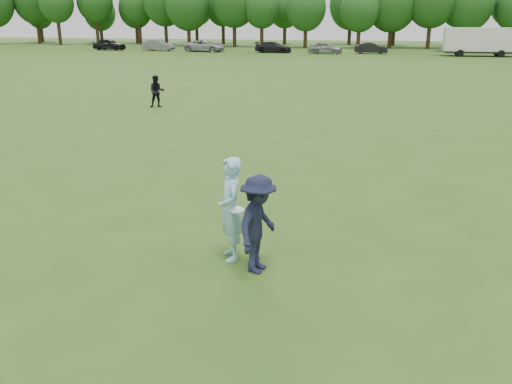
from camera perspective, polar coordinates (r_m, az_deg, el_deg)
ground at (r=10.51m, az=2.72°, el=-6.85°), size 200.00×200.00×0.00m
thrower at (r=10.11m, az=-2.70°, el=-1.81°), size 0.74×0.86×1.98m
defender at (r=9.62m, az=0.25°, el=-3.41°), size 0.90×1.28×1.81m
player_far_a at (r=28.28m, az=-10.40°, el=10.37°), size 0.96×0.87×1.60m
car_a at (r=79.35m, az=-15.19°, el=14.76°), size 4.53×1.97×1.52m
car_b at (r=76.49m, az=-10.25°, el=14.96°), size 4.52×2.11×1.43m
car_c at (r=73.54m, az=-5.40°, el=15.06°), size 5.51×2.84×1.49m
car_d at (r=71.31m, az=1.82°, el=14.99°), size 4.75×2.13×1.35m
car_e at (r=69.84m, az=7.32°, el=14.83°), size 4.27×1.83×1.44m
car_f at (r=70.66m, az=12.04°, el=14.59°), size 4.09×1.47×1.34m
disc_in_play at (r=9.84m, az=-1.97°, el=-1.92°), size 0.31×0.31×0.08m
cargo_trailer at (r=69.65m, az=22.53°, el=14.52°), size 9.00×2.75×3.20m
treeline at (r=86.33m, az=14.13°, el=18.72°), size 130.35×18.39×11.74m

